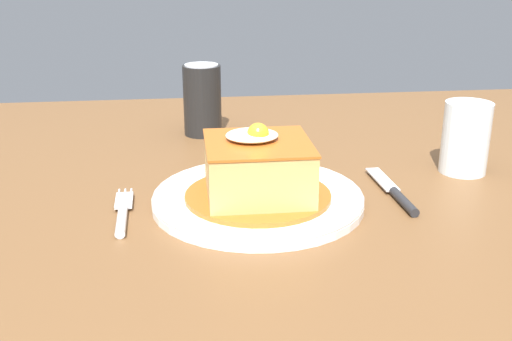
% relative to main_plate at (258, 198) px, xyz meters
% --- Properties ---
extents(dining_table, '(1.45, 1.05, 0.76)m').
position_rel_main_plate_xyz_m(dining_table, '(0.00, 0.09, -0.10)').
color(dining_table, brown).
rests_on(dining_table, ground_plane).
extents(main_plate, '(0.27, 0.27, 0.02)m').
position_rel_main_plate_xyz_m(main_plate, '(0.00, 0.00, 0.00)').
color(main_plate, white).
rests_on(main_plate, dining_table).
extents(sandwich_meal, '(0.19, 0.19, 0.10)m').
position_rel_main_plate_xyz_m(sandwich_meal, '(-0.00, 0.00, 0.04)').
color(sandwich_meal, '#B75B1E').
rests_on(sandwich_meal, main_plate).
extents(fork, '(0.02, 0.14, 0.01)m').
position_rel_main_plate_xyz_m(fork, '(-0.17, -0.02, -0.00)').
color(fork, silver).
rests_on(fork, dining_table).
extents(knife, '(0.02, 0.17, 0.01)m').
position_rel_main_plate_xyz_m(knife, '(0.19, -0.00, -0.00)').
color(knife, '#262628').
rests_on(knife, dining_table).
extents(soda_can, '(0.07, 0.07, 0.12)m').
position_rel_main_plate_xyz_m(soda_can, '(-0.06, 0.33, 0.05)').
color(soda_can, black).
rests_on(soda_can, dining_table).
extents(drinking_glass, '(0.07, 0.07, 0.10)m').
position_rel_main_plate_xyz_m(drinking_glass, '(0.32, 0.09, 0.04)').
color(drinking_glass, gold).
rests_on(drinking_glass, dining_table).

